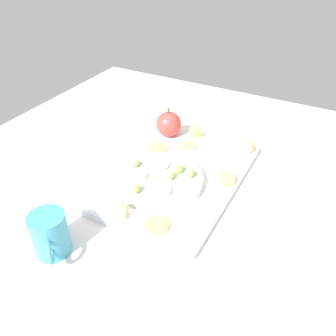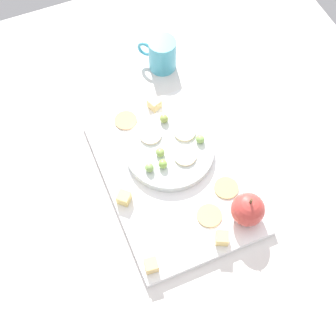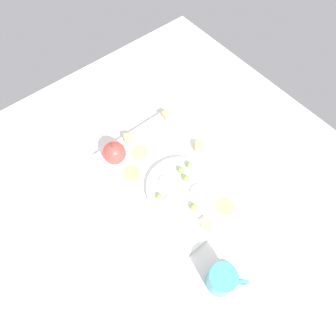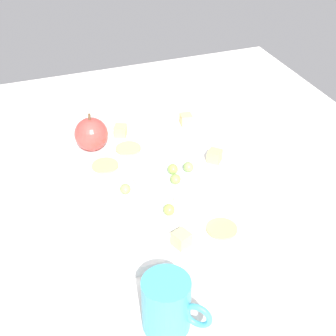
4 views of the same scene
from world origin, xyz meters
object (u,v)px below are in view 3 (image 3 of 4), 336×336
at_px(cheese_cube_0, 199,147).
at_px(cracker_1, 141,152).
at_px(grape_4, 190,165).
at_px(apple_slice_0, 167,182).
at_px(cracker_0, 132,174).
at_px(apple_slice_2, 199,192).
at_px(grape_1, 181,170).
at_px(apple_whole, 114,153).
at_px(cheese_cube_3, 207,226).
at_px(serving_dish, 181,188).
at_px(apple_slice_1, 173,202).
at_px(cheese_cube_1, 167,115).
at_px(platter, 173,176).
at_px(grape_2, 186,179).
at_px(grape_0, 159,197).
at_px(grape_3, 194,207).
at_px(cheese_cube_2, 129,139).
at_px(cracker_2, 225,207).
at_px(cup, 222,280).

distance_m(cheese_cube_0, cracker_1, 0.17).
distance_m(grape_4, apple_slice_0, 0.08).
distance_m(cracker_0, apple_slice_2, 0.19).
distance_m(cracker_0, grape_1, 0.14).
height_order(apple_whole, cracker_1, apple_whole).
distance_m(cheese_cube_3, cracker_1, 0.29).
xyz_separation_m(serving_dish, grape_1, (-0.03, 0.03, 0.02)).
distance_m(serving_dish, apple_slice_1, 0.05).
height_order(cheese_cube_1, apple_slice_1, same).
relative_size(cheese_cube_0, apple_slice_2, 0.52).
distance_m(apple_whole, apple_slice_2, 0.26).
xyz_separation_m(apple_slice_0, apple_slice_2, (0.08, 0.05, 0.00)).
relative_size(platter, grape_2, 19.68).
distance_m(grape_0, grape_3, 0.09).
relative_size(cheese_cube_0, grape_1, 1.21).
relative_size(cheese_cube_2, cracker_1, 0.48).
distance_m(cracker_2, grape_1, 0.15).
bearing_deg(apple_whole, cheese_cube_1, 96.42).
distance_m(serving_dish, apple_slice_0, 0.04).
relative_size(apple_whole, apple_slice_1, 1.42).
relative_size(grape_0, grape_2, 1.00).
bearing_deg(apple_slice_1, apple_whole, -170.28).
bearing_deg(grape_2, apple_slice_2, 2.10).
relative_size(cheese_cube_1, cracker_0, 0.48).
height_order(serving_dish, cheese_cube_1, cheese_cube_1).
relative_size(cracker_1, apple_slice_0, 1.08).
bearing_deg(cheese_cube_3, grape_0, -160.63).
xyz_separation_m(cheese_cube_1, apple_slice_1, (0.24, -0.17, 0.01)).
bearing_deg(platter, grape_2, 14.34).
bearing_deg(cheese_cube_0, apple_slice_0, -76.65).
bearing_deg(cheese_cube_3, apple_slice_0, -179.24).
distance_m(platter, serving_dish, 0.05).
relative_size(cracker_2, apple_slice_1, 1.08).
relative_size(cheese_cube_0, apple_slice_1, 0.52).
distance_m(cracker_1, grape_1, 0.14).
bearing_deg(apple_slice_0, cracker_2, 28.53).
bearing_deg(grape_1, cheese_cube_1, 151.48).
xyz_separation_m(cheese_cube_0, cheese_cube_2, (-0.15, -0.14, 0.00)).
bearing_deg(cheese_cube_3, cracker_0, -167.58).
distance_m(cheese_cube_0, grape_4, 0.08).
bearing_deg(grape_3, apple_slice_2, 122.37).
bearing_deg(cracker_2, cup, -47.41).
xyz_separation_m(platter, grape_3, (0.12, -0.03, 0.04)).
bearing_deg(grape_0, cheese_cube_0, 106.77).
bearing_deg(grape_3, cracker_0, -162.38).
xyz_separation_m(grape_4, cup, (0.27, -0.14, -0.00)).
bearing_deg(grape_2, cracker_2, 15.80).
bearing_deg(cheese_cube_3, grape_4, 153.48).
bearing_deg(cracker_1, apple_whole, -111.87).
distance_m(apple_whole, apple_slice_0, 0.17).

